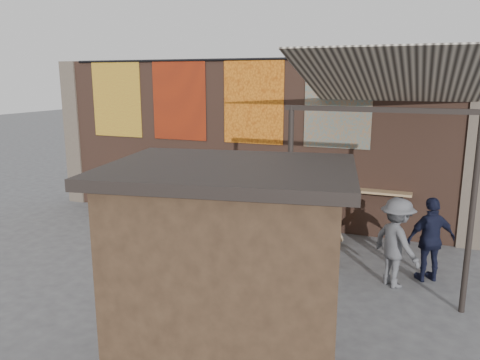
{
  "coord_description": "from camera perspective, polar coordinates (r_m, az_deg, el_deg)",
  "views": [
    {
      "loc": [
        4.18,
        -8.06,
        3.56
      ],
      "look_at": [
        0.47,
        1.2,
        1.37
      ],
      "focal_mm": 35.0,
      "sensor_mm": 36.0,
      "label": 1
    }
  ],
  "objects": [
    {
      "name": "scooter_stool_1",
      "position": [
        12.16,
        -8.81,
        -2.92
      ],
      "size": [
        0.36,
        0.8,
        0.76
      ],
      "primitive_type": null,
      "color": "navy",
      "rests_on": "ground"
    },
    {
      "name": "scooter_stool_0",
      "position": [
        12.46,
        -11.28,
        -2.46
      ],
      "size": [
        0.4,
        0.88,
        0.84
      ],
      "primitive_type": null,
      "color": "#0C550C",
      "rests_on": "ground"
    },
    {
      "name": "scooter_stool_8",
      "position": [
        10.69,
        10.85,
        -4.97
      ],
      "size": [
        0.39,
        0.87,
        0.83
      ],
      "primitive_type": null,
      "color": "#97520D",
      "rests_on": "ground"
    },
    {
      "name": "scooter_stool_3",
      "position": [
        11.59,
        -4.02,
        -3.66
      ],
      "size": [
        0.34,
        0.77,
        0.73
      ],
      "primitive_type": null,
      "color": "black",
      "rests_on": "ground"
    },
    {
      "name": "shelf_box",
      "position": [
        10.99,
        6.27,
        0.22
      ],
      "size": [
        0.66,
        0.32,
        0.27
      ],
      "primitive_type": "cube",
      "color": "white",
      "rests_on": "eating_counter"
    },
    {
      "name": "scooter_stool_4",
      "position": [
        11.38,
        -1.27,
        -3.78
      ],
      "size": [
        0.37,
        0.82,
        0.78
      ],
      "primitive_type": null,
      "color": "maroon",
      "rests_on": "ground"
    },
    {
      "name": "scooter_stool_5",
      "position": [
        11.2,
        1.7,
        -3.98
      ],
      "size": [
        0.38,
        0.85,
        0.81
      ],
      "primitive_type": null,
      "color": "#1D1246",
      "rests_on": "ground"
    },
    {
      "name": "pier_right",
      "position": [
        10.92,
        26.97,
        2.82
      ],
      "size": [
        0.5,
        0.5,
        4.0
      ],
      "primitive_type": "cube",
      "color": "#4C4238",
      "rests_on": "ground"
    },
    {
      "name": "stall_roof",
      "position": [
        4.97,
        -1.28,
        1.18
      ],
      "size": [
        2.94,
        2.45,
        0.12
      ],
      "primitive_type": "cube",
      "rotation": [
        0.0,
        0.0,
        0.18
      ],
      "color": "black",
      "rests_on": "market_stall"
    },
    {
      "name": "brick_wall",
      "position": [
        11.65,
        0.59,
        4.68
      ],
      "size": [
        10.0,
        0.4,
        4.0
      ],
      "primitive_type": "cube",
      "color": "brown",
      "rests_on": "ground"
    },
    {
      "name": "stall_shelf",
      "position": [
        6.33,
        0.66,
        -12.2
      ],
      "size": [
        1.93,
        0.44,
        0.06
      ],
      "primitive_type": "cube",
      "rotation": [
        0.0,
        0.0,
        0.18
      ],
      "color": "#473321",
      "rests_on": "market_stall"
    },
    {
      "name": "awning_canvas",
      "position": [
        8.98,
        17.87,
        11.74
      ],
      "size": [
        3.2,
        3.28,
        0.97
      ],
      "primitive_type": "cube",
      "rotation": [
        -0.28,
        0.0,
        0.0
      ],
      "color": "beige",
      "rests_on": "brick_wall"
    },
    {
      "name": "stall_sign",
      "position": [
        6.01,
        0.68,
        -4.26
      ],
      "size": [
        1.19,
        0.25,
        0.5
      ],
      "primitive_type": "cube",
      "rotation": [
        0.0,
        0.0,
        0.18
      ],
      "color": "gold",
      "rests_on": "market_stall"
    },
    {
      "name": "scooter_stool_7",
      "position": [
        10.83,
        7.73,
        -4.61
      ],
      "size": [
        0.39,
        0.88,
        0.83
      ],
      "primitive_type": null,
      "color": "navy",
      "rests_on": "ground"
    },
    {
      "name": "awning_post_right",
      "position": [
        7.76,
        26.41,
        -3.95
      ],
      "size": [
        0.09,
        0.09,
        3.1
      ],
      "primitive_type": "cylinder",
      "color": "black",
      "rests_on": "ground"
    },
    {
      "name": "pier_left",
      "position": [
        14.36,
        -19.24,
        5.45
      ],
      "size": [
        0.5,
        0.5,
        4.0
      ],
      "primitive_type": "cube",
      "color": "#4C4238",
      "rests_on": "ground"
    },
    {
      "name": "tapestry_orange",
      "position": [
        11.24,
        1.63,
        9.52
      ],
      "size": [
        1.5,
        0.02,
        2.0
      ],
      "primitive_type": "cube",
      "color": "orange",
      "rests_on": "brick_wall"
    },
    {
      "name": "shopper_grey",
      "position": [
        8.53,
        18.52,
        -7.25
      ],
      "size": [
        1.14,
        1.13,
        1.58
      ],
      "primitive_type": "imported",
      "rotation": [
        0.0,
        0.0,
        2.36
      ],
      "color": "#4E4E52",
      "rests_on": "ground"
    },
    {
      "name": "awning_post_left",
      "position": [
        8.0,
        6.05,
        -2.24
      ],
      "size": [
        0.09,
        0.09,
        3.1
      ],
      "primitive_type": "cylinder",
      "color": "black",
      "rests_on": "ground"
    },
    {
      "name": "eating_counter",
      "position": [
        11.46,
        -0.09,
        -0.01
      ],
      "size": [
        8.0,
        0.32,
        0.05
      ],
      "primitive_type": "cube",
      "color": "#9E7A51",
      "rests_on": "brick_wall"
    },
    {
      "name": "awning_header",
      "position": [
        7.5,
        16.76,
        8.2
      ],
      "size": [
        3.0,
        0.08,
        0.08
      ],
      "primitive_type": "cube",
      "color": "black",
      "rests_on": "awning_post_left"
    },
    {
      "name": "awning_ledger",
      "position": [
        10.58,
        18.69,
        13.87
      ],
      "size": [
        3.3,
        0.08,
        0.12
      ],
      "primitive_type": "cube",
      "color": "#33261C",
      "rests_on": "brick_wall"
    },
    {
      "name": "ground",
      "position": [
        9.75,
        -5.27,
        -9.09
      ],
      "size": [
        70.0,
        70.0,
        0.0
      ],
      "primitive_type": "plane",
      "color": "#474749",
      "rests_on": "ground"
    },
    {
      "name": "tapestry_redgold",
      "position": [
        13.11,
        -14.81,
        9.53
      ],
      "size": [
        1.5,
        0.02,
        2.0
      ],
      "primitive_type": "cube",
      "color": "maroon",
      "rests_on": "brick_wall"
    },
    {
      "name": "shopper_navy",
      "position": [
        8.97,
        22.24,
        -6.74
      ],
      "size": [
        0.96,
        0.78,
        1.53
      ],
      "primitive_type": "imported",
      "rotation": [
        0.0,
        0.0,
        3.68
      ],
      "color": "black",
      "rests_on": "ground"
    },
    {
      "name": "tapestry_sun",
      "position": [
        12.08,
        -7.44,
        9.62
      ],
      "size": [
        1.5,
        0.02,
        2.0
      ],
      "primitive_type": "cube",
      "color": "red",
      "rests_on": "brick_wall"
    },
    {
      "name": "diner_right",
      "position": [
        12.42,
        -11.8,
        -0.53
      ],
      "size": [
        0.95,
        0.82,
        1.68
      ],
      "primitive_type": "imported",
      "rotation": [
        0.0,
        0.0,
        -0.25
      ],
      "color": "#292023",
      "rests_on": "ground"
    },
    {
      "name": "market_stall",
      "position": [
        5.38,
        -1.21,
        -12.81
      ],
      "size": [
        2.61,
        2.14,
        2.53
      ],
      "primitive_type": "cube",
      "rotation": [
        0.0,
        0.0,
        0.18
      ],
      "color": "black",
      "rests_on": "ground"
    },
    {
      "name": "shopper_tan",
      "position": [
        9.07,
        10.01,
        -5.52
      ],
      "size": [
        0.93,
        0.85,
        1.6
      ],
      "primitive_type": "imported",
      "rotation": [
        0.0,
        0.0,
        0.57
      ],
      "color": "#78654C",
      "rests_on": "ground"
    },
    {
      "name": "hang_rail",
      "position": [
        11.34,
        0.17,
        14.5
      ],
      "size": [
        9.5,
        0.06,
        0.06
      ],
      "primitive_type": "cylinder",
      "rotation": [
        0.0,
        1.57,
        0.0
      ],
      "color": "black",
      "rests_on": "brick_wall"
    },
    {
      "name": "diner_left",
      "position": [
        12.0,
        -12.52,
        -0.9
      ],
      "size": [
        0.68,
        0.49,
        1.73
      ],
      "primitive_type": "imported",
      "rotation": [
        0.0,
        0.0,
        -0.12
      ],
      "color": "#9FCAE7",
      "rests_on": "ground"
    },
    {
      "name": "scooter_stool_6",
      "position": [
        10.98,
        4.81,
        -4.3
      ],
      "size": [
        0.39,
        0.87,
        0.83
      ],
      "primitive_type": null,
      "color": "black",
      "rests_on": "ground"
    },
    {
      "name": "tapestry_multi",
      "position": [
        10.72,
        11.85,
        9.13
      ],
      "size": [
        1.5,
        0.02,
        2.0
      ],
      "primitive_type": "cube",
      "color": "#21687A",
      "rests_on": "brick_wall"
    },
    {
      "name": "scooter_stool_2",
      "position": [
        11.84,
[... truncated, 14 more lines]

